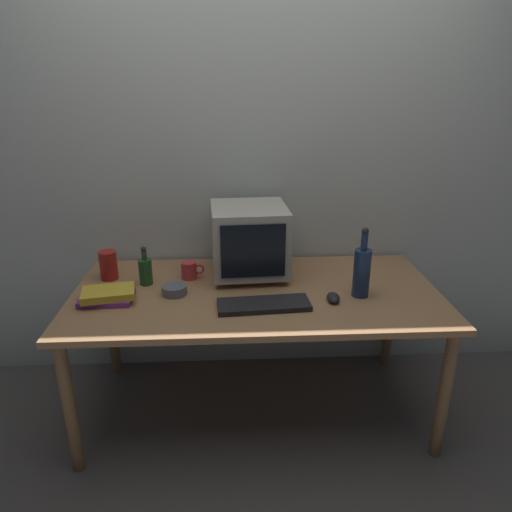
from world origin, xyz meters
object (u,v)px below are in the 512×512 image
Objects in this scene: keyboard at (264,305)px; mug at (190,270)px; crt_monitor at (249,240)px; bottle_short at (145,270)px; book_stack at (108,295)px; computer_mouse at (333,298)px; cd_spindle at (174,290)px; bottle_tall at (362,271)px; metal_canister at (108,265)px.

mug is (-0.36, 0.35, 0.03)m from keyboard.
keyboard is (0.05, -0.38, -0.18)m from crt_monitor.
book_stack is at bearing -127.57° from bottle_short.
mug is (-0.69, 0.31, 0.03)m from computer_mouse.
book_stack is 0.31m from cd_spindle.
crt_monitor is 0.55m from bottle_short.
bottle_tall is 1.06m from bottle_short.
cd_spindle is (0.15, -0.13, -0.05)m from bottle_short.
keyboard is 2.80× the size of metal_canister.
computer_mouse is 0.50× the size of bottle_short.
computer_mouse is 0.75m from mug.
crt_monitor is at bearing 10.28° from bottle_short.
metal_canister is (-0.41, 0.02, 0.03)m from mug.
keyboard is at bearing -168.53° from computer_mouse.
computer_mouse is at bearing -2.98° from book_stack.
crt_monitor is 2.72× the size of metal_canister.
computer_mouse is at bearing -8.85° from cd_spindle.
cd_spindle is 0.80× the size of metal_canister.
mug is at bearing -173.64° from crt_monitor.
bottle_tall is (0.14, 0.05, 0.11)m from computer_mouse.
mug is at bearing 163.14° from bottle_tall.
keyboard is at bearing -20.78° from cd_spindle.
book_stack is at bearing -78.41° from metal_canister.
crt_monitor is 0.60m from bottle_tall.
mug is (-0.83, 0.25, -0.08)m from bottle_tall.
computer_mouse is 0.29× the size of bottle_tall.
keyboard is 1.23× the size of bottle_tall.
computer_mouse is at bearing -42.02° from crt_monitor.
bottle_tall is at bearing -16.86° from mug.
keyboard is at bearing -43.98° from mug.
book_stack is (-0.67, -0.29, -0.16)m from crt_monitor.
keyboard is 1.61× the size of book_stack.
mug is 0.80× the size of metal_canister.
book_stack is at bearing -178.96° from computer_mouse.
crt_monitor is 0.43m from keyboard.
bottle_tall is at bearing 7.38° from keyboard.
mug is at bearing -2.25° from metal_canister.
cd_spindle is at bearing -39.72° from bottle_short.
bottle_short is at bearing 140.28° from cd_spindle.
metal_canister reaches higher than cd_spindle.
bottle_short is at bearing 149.11° from keyboard.
crt_monitor is 0.97× the size of keyboard.
metal_canister is at bearing -178.55° from crt_monitor.
bottle_tall is 2.84× the size of mug.
mug reaches higher than cd_spindle.
metal_canister reaches higher than keyboard.
computer_mouse is 0.19m from bottle_tall.
crt_monitor reaches higher than cd_spindle.
mug is (0.36, 0.25, 0.02)m from book_stack.
computer_mouse is 0.76m from cd_spindle.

